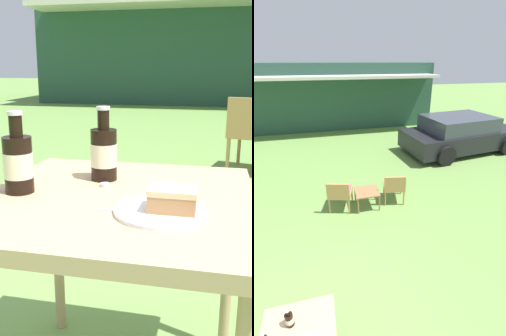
{
  "view_description": "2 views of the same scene",
  "coord_description": "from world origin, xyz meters",
  "views": [
    {
      "loc": [
        0.24,
        -0.98,
        1.04
      ],
      "look_at": [
        0.0,
        0.1,
        0.75
      ],
      "focal_mm": 42.0,
      "sensor_mm": 36.0,
      "label": 1
    },
    {
      "loc": [
        0.46,
        -1.41,
        3.11
      ],
      "look_at": [
        1.61,
        3.06,
        0.9
      ],
      "focal_mm": 24.0,
      "sensor_mm": 36.0,
      "label": 2
    }
  ],
  "objects": [
    {
      "name": "loose_bottle_cap",
      "position": [
        -0.06,
        0.07,
        0.71
      ],
      "size": [
        0.03,
        0.03,
        0.01
      ],
      "color": "silver",
      "rests_on": "patio_table"
    },
    {
      "name": "cola_bottle_far",
      "position": [
        -0.27,
        -0.03,
        0.79
      ],
      "size": [
        0.08,
        0.08,
        0.22
      ],
      "color": "black",
      "rests_on": "patio_table"
    },
    {
      "name": "cola_bottle_near",
      "position": [
        -0.08,
        0.14,
        0.79
      ],
      "size": [
        0.08,
        0.08,
        0.22
      ],
      "color": "black",
      "rests_on": "patio_table"
    },
    {
      "name": "cabin_building",
      "position": [
        0.68,
        11.11,
        1.52
      ],
      "size": [
        10.58,
        4.52,
        3.02
      ],
      "color": "#284C3D",
      "rests_on": "ground_plane"
    },
    {
      "name": "patio_table",
      "position": [
        0.0,
        0.0,
        0.62
      ],
      "size": [
        0.73,
        0.73,
        0.7
      ],
      "color": "tan",
      "rests_on": "ground_plane"
    },
    {
      "name": "cake_on_plate",
      "position": [
        0.14,
        -0.11,
        0.72
      ],
      "size": [
        0.22,
        0.22,
        0.06
      ],
      "color": "white",
      "rests_on": "patio_table"
    },
    {
      "name": "fork",
      "position": [
        0.08,
        -0.12,
        0.7
      ],
      "size": [
        0.19,
        0.04,
        0.01
      ],
      "color": "silver",
      "rests_on": "patio_table"
    }
  ]
}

